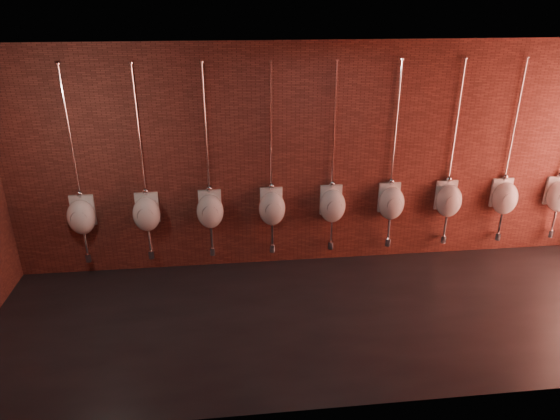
{
  "coord_description": "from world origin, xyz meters",
  "views": [
    {
      "loc": [
        -1.25,
        -5.14,
        3.72
      ],
      "look_at": [
        -0.57,
        0.9,
        1.1
      ],
      "focal_mm": 32.0,
      "sensor_mm": 36.0,
      "label": 1
    }
  ],
  "objects_px": {
    "urinal_1": "(147,213)",
    "urinal_7": "(505,197)",
    "urinal_4": "(332,205)",
    "urinal_2": "(210,210)",
    "urinal_0": "(81,216)",
    "urinal_5": "(391,202)",
    "urinal_6": "(449,200)",
    "urinal_8": "(559,195)",
    "urinal_3": "(272,207)"
  },
  "relations": [
    {
      "from": "urinal_0",
      "to": "urinal_2",
      "type": "bearing_deg",
      "value": 0.0
    },
    {
      "from": "urinal_2",
      "to": "urinal_5",
      "type": "bearing_deg",
      "value": 0.0
    },
    {
      "from": "urinal_5",
      "to": "urinal_8",
      "type": "xyz_separation_m",
      "value": [
        2.63,
        0.0,
        0.0
      ]
    },
    {
      "from": "urinal_2",
      "to": "urinal_7",
      "type": "relative_size",
      "value": 1.0
    },
    {
      "from": "urinal_1",
      "to": "urinal_7",
      "type": "relative_size",
      "value": 1.0
    },
    {
      "from": "urinal_6",
      "to": "urinal_0",
      "type": "bearing_deg",
      "value": 180.0
    },
    {
      "from": "urinal_4",
      "to": "urinal_5",
      "type": "bearing_deg",
      "value": 0.0
    },
    {
      "from": "urinal_6",
      "to": "urinal_7",
      "type": "relative_size",
      "value": 1.0
    },
    {
      "from": "urinal_0",
      "to": "urinal_3",
      "type": "height_order",
      "value": "same"
    },
    {
      "from": "urinal_3",
      "to": "urinal_8",
      "type": "xyz_separation_m",
      "value": [
        4.38,
        0.0,
        0.0
      ]
    },
    {
      "from": "urinal_0",
      "to": "urinal_2",
      "type": "height_order",
      "value": "same"
    },
    {
      "from": "urinal_7",
      "to": "urinal_1",
      "type": "bearing_deg",
      "value": 180.0
    },
    {
      "from": "urinal_3",
      "to": "urinal_4",
      "type": "distance_m",
      "value": 0.88
    },
    {
      "from": "urinal_1",
      "to": "urinal_5",
      "type": "distance_m",
      "value": 3.5
    },
    {
      "from": "urinal_1",
      "to": "urinal_7",
      "type": "bearing_deg",
      "value": 0.0
    },
    {
      "from": "urinal_1",
      "to": "urinal_6",
      "type": "relative_size",
      "value": 1.0
    },
    {
      "from": "urinal_1",
      "to": "urinal_4",
      "type": "xyz_separation_m",
      "value": [
        2.63,
        0.0,
        0.0
      ]
    },
    {
      "from": "urinal_2",
      "to": "urinal_7",
      "type": "bearing_deg",
      "value": 0.0
    },
    {
      "from": "urinal_5",
      "to": "urinal_7",
      "type": "xyz_separation_m",
      "value": [
        1.75,
        0.0,
        0.0
      ]
    },
    {
      "from": "urinal_4",
      "to": "urinal_7",
      "type": "bearing_deg",
      "value": 0.0
    },
    {
      "from": "urinal_5",
      "to": "urinal_4",
      "type": "bearing_deg",
      "value": 180.0
    },
    {
      "from": "urinal_0",
      "to": "urinal_6",
      "type": "bearing_deg",
      "value": 0.0
    },
    {
      "from": "urinal_0",
      "to": "urinal_5",
      "type": "xyz_separation_m",
      "value": [
        4.38,
        0.0,
        0.0
      ]
    },
    {
      "from": "urinal_6",
      "to": "urinal_8",
      "type": "bearing_deg",
      "value": 0.0
    },
    {
      "from": "urinal_0",
      "to": "urinal_7",
      "type": "xyz_separation_m",
      "value": [
        6.13,
        0.0,
        0.0
      ]
    },
    {
      "from": "urinal_6",
      "to": "urinal_8",
      "type": "height_order",
      "value": "same"
    },
    {
      "from": "urinal_0",
      "to": "urinal_4",
      "type": "height_order",
      "value": "same"
    },
    {
      "from": "urinal_0",
      "to": "urinal_3",
      "type": "relative_size",
      "value": 1.0
    },
    {
      "from": "urinal_8",
      "to": "urinal_7",
      "type": "bearing_deg",
      "value": 180.0
    },
    {
      "from": "urinal_1",
      "to": "urinal_5",
      "type": "height_order",
      "value": "same"
    },
    {
      "from": "urinal_4",
      "to": "urinal_5",
      "type": "distance_m",
      "value": 0.88
    },
    {
      "from": "urinal_2",
      "to": "urinal_8",
      "type": "xyz_separation_m",
      "value": [
        5.25,
        0.0,
        0.0
      ]
    },
    {
      "from": "urinal_8",
      "to": "urinal_3",
      "type": "bearing_deg",
      "value": 180.0
    },
    {
      "from": "urinal_1",
      "to": "urinal_2",
      "type": "relative_size",
      "value": 1.0
    },
    {
      "from": "urinal_2",
      "to": "urinal_5",
      "type": "distance_m",
      "value": 2.63
    },
    {
      "from": "urinal_1",
      "to": "urinal_8",
      "type": "height_order",
      "value": "same"
    },
    {
      "from": "urinal_4",
      "to": "urinal_6",
      "type": "height_order",
      "value": "same"
    },
    {
      "from": "urinal_5",
      "to": "urinal_6",
      "type": "xyz_separation_m",
      "value": [
        0.88,
        0.0,
        0.0
      ]
    },
    {
      "from": "urinal_5",
      "to": "urinal_8",
      "type": "distance_m",
      "value": 2.63
    },
    {
      "from": "urinal_7",
      "to": "urinal_8",
      "type": "height_order",
      "value": "same"
    },
    {
      "from": "urinal_1",
      "to": "urinal_8",
      "type": "bearing_deg",
      "value": 0.0
    },
    {
      "from": "urinal_4",
      "to": "urinal_8",
      "type": "xyz_separation_m",
      "value": [
        3.5,
        0.0,
        0.0
      ]
    },
    {
      "from": "urinal_7",
      "to": "urinal_0",
      "type": "bearing_deg",
      "value": 180.0
    },
    {
      "from": "urinal_2",
      "to": "urinal_4",
      "type": "height_order",
      "value": "same"
    },
    {
      "from": "urinal_4",
      "to": "urinal_8",
      "type": "distance_m",
      "value": 3.5
    },
    {
      "from": "urinal_4",
      "to": "urinal_6",
      "type": "distance_m",
      "value": 1.75
    },
    {
      "from": "urinal_6",
      "to": "urinal_4",
      "type": "bearing_deg",
      "value": 180.0
    },
    {
      "from": "urinal_1",
      "to": "urinal_4",
      "type": "relative_size",
      "value": 1.0
    },
    {
      "from": "urinal_1",
      "to": "urinal_2",
      "type": "xyz_separation_m",
      "value": [
        0.88,
        0.0,
        0.0
      ]
    },
    {
      "from": "urinal_2",
      "to": "urinal_3",
      "type": "distance_m",
      "value": 0.88
    }
  ]
}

